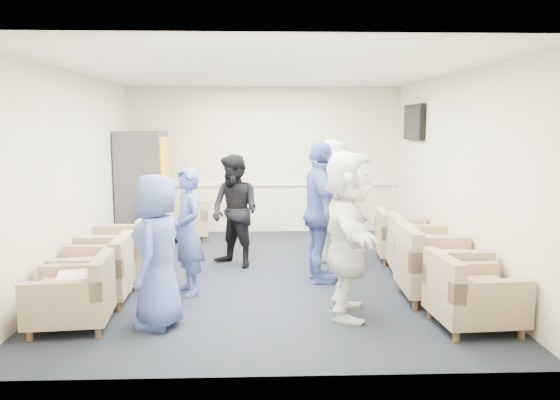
{
  "coord_description": "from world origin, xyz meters",
  "views": [
    {
      "loc": [
        -0.09,
        -7.16,
        2.03
      ],
      "look_at": [
        0.18,
        0.2,
        0.99
      ],
      "focal_mm": 35.0,
      "sensor_mm": 36.0,
      "label": 1
    }
  ],
  "objects_px": {
    "armchair_right_near": "(469,297)",
    "person_front_right": "(348,234)",
    "armchair_left_far": "(125,253)",
    "person_back_right": "(331,201)",
    "armchair_left_mid": "(99,275)",
    "armchair_left_near": "(76,297)",
    "person_mid_right": "(320,212)",
    "person_back_left": "(235,211)",
    "armchair_corner": "(185,223)",
    "armchair_right_midfar": "(417,250)",
    "person_mid_left": "(188,231)",
    "vending_machine": "(143,187)",
    "armchair_right_far": "(401,239)",
    "person_front_left": "(158,251)",
    "armchair_right_midnear": "(435,269)"
  },
  "relations": [
    {
      "from": "armchair_right_near",
      "to": "person_front_right",
      "type": "distance_m",
      "value": 1.35
    },
    {
      "from": "armchair_left_far",
      "to": "person_back_right",
      "type": "relative_size",
      "value": 0.51
    },
    {
      "from": "armchair_left_far",
      "to": "armchair_left_mid",
      "type": "bearing_deg",
      "value": -5.22
    },
    {
      "from": "armchair_left_near",
      "to": "person_back_right",
      "type": "height_order",
      "value": "person_back_right"
    },
    {
      "from": "person_mid_right",
      "to": "person_back_left",
      "type": "bearing_deg",
      "value": 48.52
    },
    {
      "from": "armchair_corner",
      "to": "armchair_right_midfar",
      "type": "bearing_deg",
      "value": 137.11
    },
    {
      "from": "armchair_left_mid",
      "to": "armchair_corner",
      "type": "relative_size",
      "value": 0.95
    },
    {
      "from": "person_mid_right",
      "to": "person_mid_left",
      "type": "bearing_deg",
      "value": 99.51
    },
    {
      "from": "armchair_right_near",
      "to": "vending_machine",
      "type": "height_order",
      "value": "vending_machine"
    },
    {
      "from": "armchair_right_near",
      "to": "vending_machine",
      "type": "relative_size",
      "value": 0.45
    },
    {
      "from": "armchair_left_near",
      "to": "armchair_corner",
      "type": "height_order",
      "value": "armchair_corner"
    },
    {
      "from": "armchair_left_far",
      "to": "armchair_right_far",
      "type": "bearing_deg",
      "value": 104.01
    },
    {
      "from": "armchair_left_mid",
      "to": "armchair_right_far",
      "type": "height_order",
      "value": "armchair_left_mid"
    },
    {
      "from": "armchair_right_near",
      "to": "person_mid_left",
      "type": "relative_size",
      "value": 0.56
    },
    {
      "from": "armchair_right_midfar",
      "to": "person_front_left",
      "type": "distance_m",
      "value": 3.6
    },
    {
      "from": "vending_machine",
      "to": "armchair_left_mid",
      "type": "bearing_deg",
      "value": -87.24
    },
    {
      "from": "vending_machine",
      "to": "person_back_left",
      "type": "xyz_separation_m",
      "value": [
        1.64,
        -1.72,
        -0.15
      ]
    },
    {
      "from": "armchair_right_midnear",
      "to": "person_mid_right",
      "type": "relative_size",
      "value": 0.52
    },
    {
      "from": "person_back_left",
      "to": "vending_machine",
      "type": "bearing_deg",
      "value": 173.88
    },
    {
      "from": "armchair_left_mid",
      "to": "person_front_right",
      "type": "bearing_deg",
      "value": 76.81
    },
    {
      "from": "armchair_left_near",
      "to": "armchair_right_midfar",
      "type": "relative_size",
      "value": 0.91
    },
    {
      "from": "armchair_corner",
      "to": "person_mid_left",
      "type": "bearing_deg",
      "value": 90.32
    },
    {
      "from": "armchair_right_midnear",
      "to": "person_front_right",
      "type": "height_order",
      "value": "person_front_right"
    },
    {
      "from": "armchair_right_near",
      "to": "person_back_right",
      "type": "distance_m",
      "value": 2.94
    },
    {
      "from": "armchair_right_near",
      "to": "person_mid_right",
      "type": "xyz_separation_m",
      "value": [
        -1.31,
        1.67,
        0.59
      ]
    },
    {
      "from": "armchair_right_midnear",
      "to": "vending_machine",
      "type": "height_order",
      "value": "vending_machine"
    },
    {
      "from": "armchair_right_far",
      "to": "person_mid_right",
      "type": "height_order",
      "value": "person_mid_right"
    },
    {
      "from": "armchair_right_midnear",
      "to": "armchair_left_far",
      "type": "bearing_deg",
      "value": 78.61
    },
    {
      "from": "armchair_left_mid",
      "to": "vending_machine",
      "type": "bearing_deg",
      "value": -179.47
    },
    {
      "from": "armchair_left_near",
      "to": "armchair_left_far",
      "type": "xyz_separation_m",
      "value": [
        0.09,
        1.65,
        0.05
      ]
    },
    {
      "from": "person_mid_right",
      "to": "person_front_left",
      "type": "bearing_deg",
      "value": 124.04
    },
    {
      "from": "armchair_right_far",
      "to": "person_mid_left",
      "type": "distance_m",
      "value": 3.34
    },
    {
      "from": "armchair_left_near",
      "to": "armchair_right_midnear",
      "type": "xyz_separation_m",
      "value": [
        3.86,
        0.74,
        0.05
      ]
    },
    {
      "from": "armchair_right_midnear",
      "to": "person_mid_left",
      "type": "relative_size",
      "value": 0.62
    },
    {
      "from": "armchair_left_mid",
      "to": "person_front_right",
      "type": "height_order",
      "value": "person_front_right"
    },
    {
      "from": "armchair_left_far",
      "to": "person_mid_left",
      "type": "xyz_separation_m",
      "value": [
        0.89,
        -0.6,
        0.4
      ]
    },
    {
      "from": "armchair_left_mid",
      "to": "person_back_right",
      "type": "distance_m",
      "value": 3.41
    },
    {
      "from": "vending_machine",
      "to": "person_mid_left",
      "type": "distance_m",
      "value": 3.18
    },
    {
      "from": "person_front_left",
      "to": "person_front_right",
      "type": "relative_size",
      "value": 0.87
    },
    {
      "from": "person_front_left",
      "to": "armchair_right_near",
      "type": "bearing_deg",
      "value": 93.26
    },
    {
      "from": "armchair_right_midnear",
      "to": "person_front_left",
      "type": "relative_size",
      "value": 0.61
    },
    {
      "from": "armchair_right_near",
      "to": "person_front_left",
      "type": "distance_m",
      "value": 3.14
    },
    {
      "from": "armchair_right_midfar",
      "to": "person_mid_left",
      "type": "relative_size",
      "value": 0.61
    },
    {
      "from": "person_mid_left",
      "to": "person_back_right",
      "type": "relative_size",
      "value": 0.84
    },
    {
      "from": "armchair_right_midnear",
      "to": "armchair_left_mid",
      "type": "bearing_deg",
      "value": 91.73
    },
    {
      "from": "armchair_left_near",
      "to": "person_back_right",
      "type": "distance_m",
      "value": 3.86
    },
    {
      "from": "armchair_left_far",
      "to": "armchair_right_midnear",
      "type": "xyz_separation_m",
      "value": [
        3.77,
        -0.92,
        0.0
      ]
    },
    {
      "from": "person_front_left",
      "to": "person_back_left",
      "type": "distance_m",
      "value": 2.39
    },
    {
      "from": "person_front_left",
      "to": "person_mid_left",
      "type": "height_order",
      "value": "person_front_left"
    },
    {
      "from": "armchair_right_midnear",
      "to": "person_front_left",
      "type": "xyz_separation_m",
      "value": [
        -3.04,
        -0.73,
        0.41
      ]
    }
  ]
}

